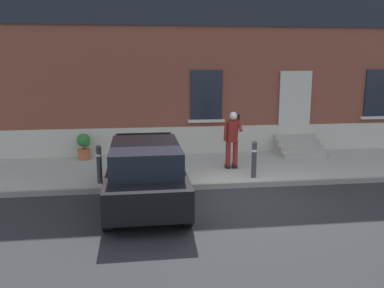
{
  "coord_description": "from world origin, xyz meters",
  "views": [
    {
      "loc": [
        -2.22,
        -9.21,
        3.35
      ],
      "look_at": [
        -0.81,
        1.6,
        1.1
      ],
      "focal_mm": 37.73,
      "sensor_mm": 36.0,
      "label": 1
    }
  ],
  "objects": [
    {
      "name": "entrance_stoop",
      "position": [
        3.28,
        4.12,
        0.39
      ],
      "size": [
        1.51,
        1.28,
        0.64
      ],
      "color": "#9E998E",
      "rests_on": "sidewalk"
    },
    {
      "name": "hatchback_car_black",
      "position": [
        -2.12,
        -0.06,
        0.79
      ],
      "size": [
        1.81,
        4.08,
        1.5
      ],
      "color": "black",
      "rests_on": "ground"
    },
    {
      "name": "bollard_far_left",
      "position": [
        -3.32,
        1.35,
        0.71
      ],
      "size": [
        0.15,
        0.15,
        1.04
      ],
      "color": "#333338",
      "rests_on": "sidewalk"
    },
    {
      "name": "building_facade",
      "position": [
        0.01,
        5.29,
        3.73
      ],
      "size": [
        24.0,
        1.52,
        7.5
      ],
      "color": "brown",
      "rests_on": "ground"
    },
    {
      "name": "bollard_near_person",
      "position": [
        0.9,
        1.35,
        0.71
      ],
      "size": [
        0.15,
        0.15,
        1.04
      ],
      "color": "#333338",
      "rests_on": "sidewalk"
    },
    {
      "name": "planter_terracotta",
      "position": [
        -4.08,
        4.16,
        0.61
      ],
      "size": [
        0.44,
        0.44,
        0.86
      ],
      "color": "#B25B38",
      "rests_on": "sidewalk"
    },
    {
      "name": "person_on_phone",
      "position": [
        0.5,
        2.34,
        1.15
      ],
      "size": [
        0.51,
        0.51,
        1.74
      ],
      "rotation": [
        0.0,
        0.0,
        0.09
      ],
      "color": "maroon",
      "rests_on": "sidewalk"
    },
    {
      "name": "planter_cream",
      "position": [
        -1.99,
        3.9,
        0.61
      ],
      "size": [
        0.44,
        0.44,
        0.86
      ],
      "color": "beige",
      "rests_on": "sidewalk"
    },
    {
      "name": "curb_edge",
      "position": [
        0.0,
        0.94,
        0.07
      ],
      "size": [
        24.0,
        0.12,
        0.15
      ],
      "primitive_type": "cube",
      "color": "gray",
      "rests_on": "ground"
    },
    {
      "name": "ground_plane",
      "position": [
        0.0,
        0.0,
        0.0
      ],
      "size": [
        80.0,
        80.0,
        0.0
      ],
      "primitive_type": "plane",
      "color": "#232326"
    },
    {
      "name": "sidewalk",
      "position": [
        0.0,
        2.8,
        0.07
      ],
      "size": [
        24.0,
        3.6,
        0.15
      ],
      "primitive_type": "cube",
      "color": "#99968E",
      "rests_on": "ground"
    }
  ]
}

